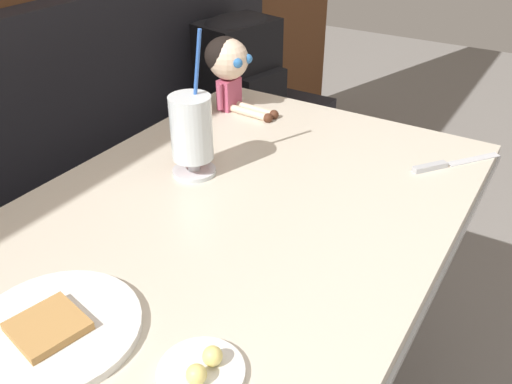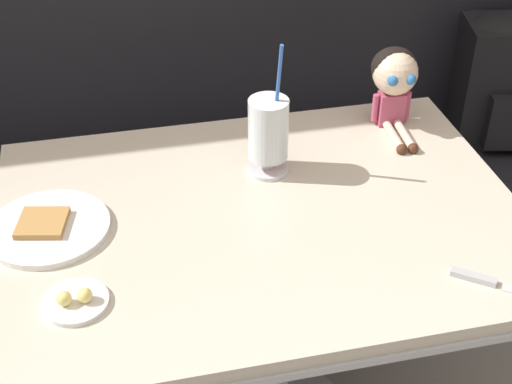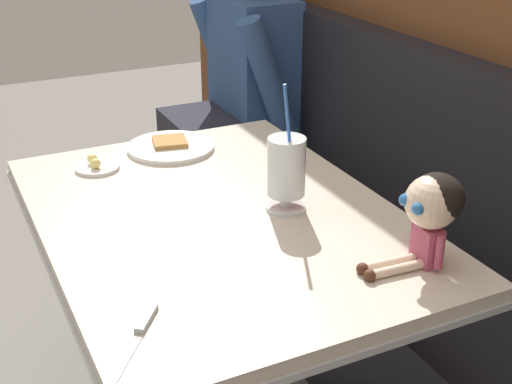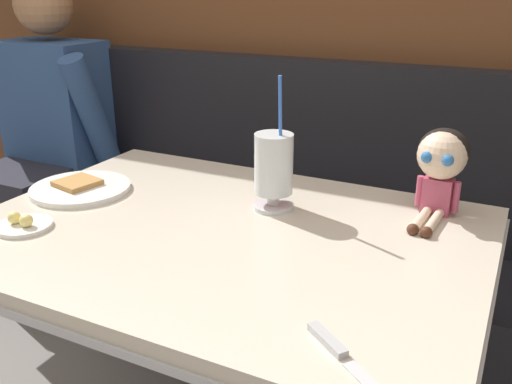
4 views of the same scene
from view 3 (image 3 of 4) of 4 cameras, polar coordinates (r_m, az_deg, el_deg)
The scene contains 8 objects.
booth_bench at distance 2.16m, azimuth 12.83°, elevation -8.20°, with size 2.60×0.48×1.00m.
diner_table at distance 1.76m, azimuth -2.94°, elevation -7.43°, with size 1.11×0.81×0.74m.
toast_plate at distance 2.05m, azimuth -6.91°, elevation 3.67°, with size 0.25×0.25×0.03m.
milkshake_glass at distance 1.64m, azimuth 2.47°, elevation 1.81°, with size 0.10×0.10×0.32m.
butter_saucer at distance 1.95m, azimuth -12.75°, elevation 2.07°, with size 0.12×0.12×0.04m.
butter_knife at distance 1.28m, azimuth -9.34°, elevation -10.89°, with size 0.20×0.16×0.01m.
seated_doll at distance 1.44m, azimuth 13.97°, elevation -1.18°, with size 0.12×0.22×0.20m.
diner_patron at distance 2.82m, azimuth -0.92°, elevation 9.68°, with size 0.55×0.48×0.81m.
Camera 3 is at (1.38, -0.39, 1.49)m, focal length 49.56 mm.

